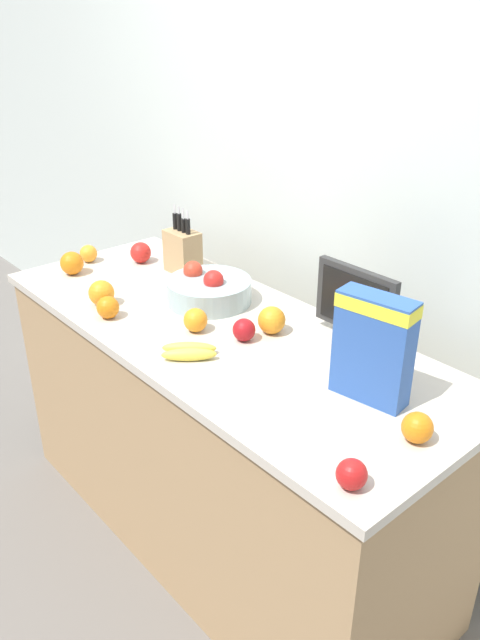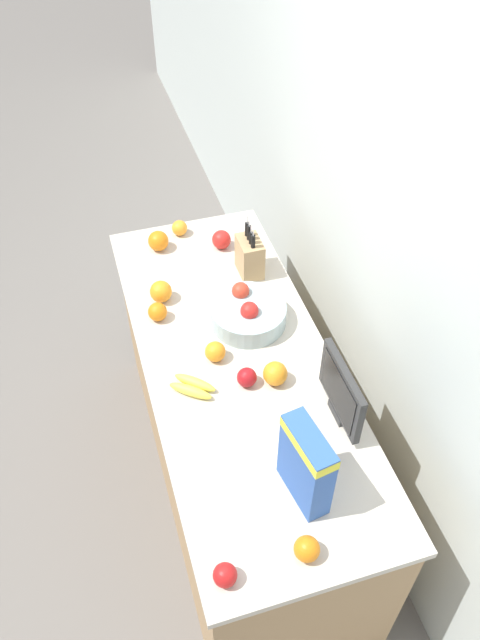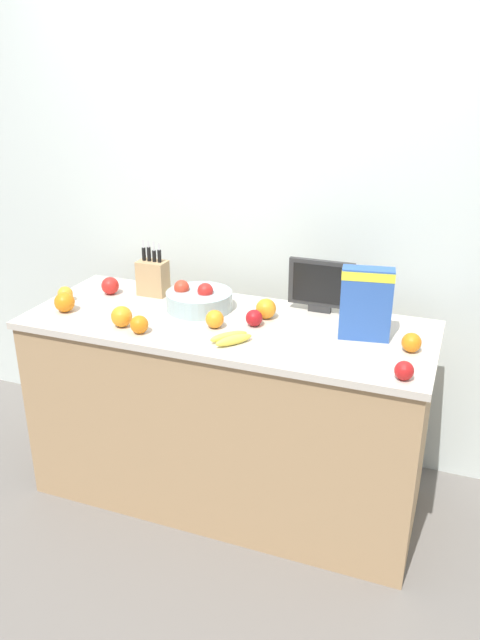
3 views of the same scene
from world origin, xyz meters
The scene contains 18 objects.
ground_plane centered at (0.00, 0.00, 0.00)m, with size 14.00×14.00×0.00m, color slate.
wall_back centered at (0.00, 0.56, 1.30)m, with size 9.00×0.06×2.60m.
counter centered at (0.00, 0.00, 0.44)m, with size 1.76×0.69×0.89m.
knife_block centered at (-0.45, 0.19, 0.97)m, with size 0.14×0.09×0.26m.
small_monitor centered at (0.34, 0.26, 1.02)m, with size 0.29×0.03×0.24m.
cereal_box centered at (0.58, 0.04, 1.05)m, with size 0.21×0.11×0.29m.
fruit_bowl centered at (-0.17, 0.10, 0.93)m, with size 0.30×0.30×0.13m.
banana_bunch centered at (0.10, -0.19, 0.91)m, with size 0.17×0.17×0.04m.
apple_middle centered at (0.78, -0.27, 0.92)m, with size 0.07×0.07×0.07m, color red.
apple_front centered at (-0.65, 0.12, 0.93)m, with size 0.08×0.08×0.08m, color red.
apple_leftmost centered at (0.12, 0.00, 0.92)m, with size 0.07×0.07×0.07m, color #A31419.
orange_mid_left centered at (-0.72, -0.15, 0.93)m, with size 0.09×0.09×0.09m, color orange.
orange_mid_right centered at (-0.79, -0.03, 0.92)m, with size 0.07×0.07×0.07m, color orange.
orange_front_left centered at (-0.39, -0.20, 0.93)m, with size 0.09×0.09×0.09m, color orange.
orange_near_bowl centered at (0.77, -0.02, 0.93)m, with size 0.08×0.08×0.08m, color orange.
orange_back_center centered at (-0.29, -0.24, 0.93)m, with size 0.08×0.08×0.08m, color orange.
orange_front_center centered at (-0.02, -0.08, 0.93)m, with size 0.08×0.08×0.08m, color orange.
orange_front_right centered at (0.14, 0.10, 0.93)m, with size 0.09×0.09×0.09m, color orange.
Camera 3 is at (0.93, -2.28, 1.92)m, focal length 35.00 mm.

